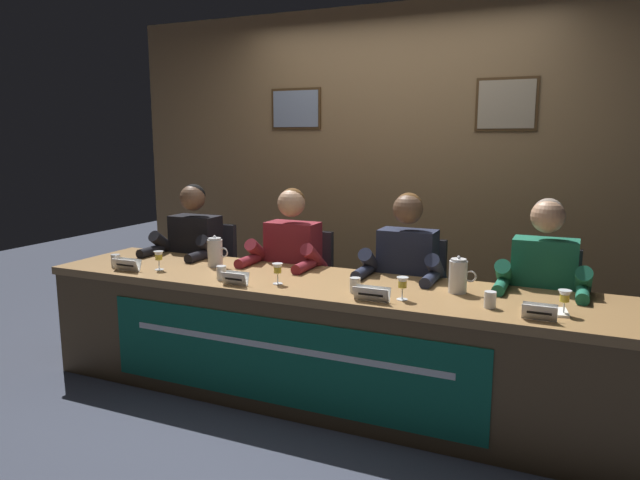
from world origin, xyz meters
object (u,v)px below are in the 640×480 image
water_cup_far_left (116,261)px  panelist_center_right (403,276)px  chair_center_right (411,310)px  juice_glass_center_right (402,284)px  nameplate_center_left (235,278)px  panelist_far_right (542,289)px  juice_glass_center_left (278,270)px  nameplate_center_right (372,294)px  panelist_far_left (189,254)px  water_cup_center_right (355,286)px  chair_center_left (301,296)px  water_pitcher_left_side (215,252)px  nameplate_far_right (539,312)px  juice_glass_far_right (565,298)px  juice_glass_far_left (159,257)px  document_stack_far_right (545,311)px  nameplate_far_left (127,265)px  water_pitcher_right_side (458,276)px  chair_far_left (206,284)px  water_cup_center_left (222,273)px  water_cup_far_right (490,301)px  panelist_center_left (288,264)px  conference_table (312,322)px  chair_far_right (541,326)px

water_cup_far_left → panelist_center_right: 1.90m
chair_center_right → juice_glass_center_right: bearing=-78.4°
nameplate_center_left → panelist_far_right: (1.64, 0.67, -0.05)m
juice_glass_center_left → nameplate_center_right: (0.63, -0.12, -0.05)m
panelist_far_left → water_cup_center_right: 1.61m
water_cup_far_left → chair_center_left: bearing=38.3°
chair_center_left → water_pitcher_left_side: water_pitcher_left_side is taller
nameplate_far_right → juice_glass_far_right: juice_glass_far_right is taller
nameplate_center_left → chair_center_right: size_ratio=0.18×
juice_glass_far_left → document_stack_far_right: 2.35m
nameplate_far_left → panelist_far_right: (2.48, 0.63, -0.05)m
panelist_far_right → panelist_far_left: bearing=180.0°
nameplate_far_left → juice_glass_center_right: 1.82m
juice_glass_center_right → nameplate_far_right: size_ratio=0.78×
juice_glass_far_right → document_stack_far_right: 0.12m
juice_glass_center_right → document_stack_far_right: bearing=5.8°
juice_glass_far_left → juice_glass_far_right: size_ratio=1.00×
water_pitcher_right_side → document_stack_far_right: size_ratio=0.91×
juice_glass_center_left → nameplate_far_left: bearing=-174.8°
juice_glass_center_right → juice_glass_far_right: same height
nameplate_far_left → panelist_far_left: bearing=88.5°
chair_far_left → panelist_far_right: panelist_far_right is taller
water_cup_center_left → water_pitcher_right_side: 1.40m
nameplate_center_left → water_cup_far_right: water_cup_far_right is taller
chair_center_left → nameplate_center_left: chair_center_left is taller
nameplate_far_left → juice_glass_center_left: juice_glass_center_left is taller
panelist_far_left → juice_glass_center_right: (1.80, -0.57, 0.09)m
nameplate_center_left → chair_center_right: (0.82, 0.87, -0.32)m
panelist_center_left → nameplate_center_right: 1.07m
chair_center_right → nameplate_center_right: size_ratio=4.69×
chair_far_left → panelist_center_right: 1.68m
water_cup_center_right → water_pitcher_left_side: 1.12m
juice_glass_far_left → document_stack_far_right: size_ratio=0.53×
conference_table → water_cup_center_right: bearing=-9.6°
water_cup_far_right → juice_glass_far_right: bearing=4.1°
document_stack_far_right → chair_center_left: bearing=157.6°
chair_far_right → panelist_far_right: 0.34m
juice_glass_center_right → water_cup_far_right: bearing=4.9°
nameplate_far_left → panelist_center_left: panelist_center_left is taller
chair_center_left → water_pitcher_left_side: bearing=-129.1°
juice_glass_center_left → water_pitcher_right_side: 1.03m
panelist_center_left → panelist_center_right: same height
chair_center_right → juice_glass_far_right: 1.24m
nameplate_far_left → chair_center_right: chair_center_right is taller
nameplate_center_left → chair_far_right: 1.88m
juice_glass_far_left → nameplate_center_right: 1.51m
panelist_center_right → juice_glass_center_left: bearing=-138.4°
panelist_center_right → juice_glass_center_right: (0.16, -0.57, 0.09)m
juice_glass_center_right → juice_glass_far_left: bearing=178.7°
chair_center_left → chair_center_right: bearing=0.0°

